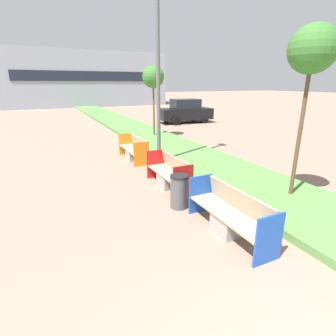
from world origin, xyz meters
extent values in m
cube|color=#568442|center=(3.20, 12.00, 0.09)|extent=(2.80, 120.00, 0.18)
cube|color=#939EAD|center=(4.00, 40.40, 3.55)|extent=(21.43, 8.41, 7.11)
cube|color=#1E2333|center=(4.00, 36.14, 3.91)|extent=(18.00, 0.08, 1.20)
cube|color=#9E9B96|center=(0.90, 3.72, 0.21)|extent=(0.52, 0.60, 0.42)
cube|color=tan|center=(0.90, 3.72, 0.44)|extent=(0.58, 2.14, 0.05)
cube|color=tan|center=(1.17, 3.72, 0.70)|extent=(0.14, 2.06, 0.48)
cube|color=blue|center=(0.90, 2.63, 0.47)|extent=(0.62, 0.04, 0.94)
cube|color=blue|center=(0.90, 4.81, 0.47)|extent=(0.62, 0.04, 0.94)
cube|color=#9E9B96|center=(0.90, 6.63, 0.21)|extent=(0.52, 0.60, 0.42)
cube|color=tan|center=(0.90, 6.63, 0.44)|extent=(0.58, 1.86, 0.05)
cube|color=tan|center=(1.17, 6.63, 0.70)|extent=(0.14, 1.79, 0.48)
cube|color=red|center=(0.90, 5.68, 0.47)|extent=(0.62, 0.04, 0.94)
cube|color=red|center=(0.90, 7.58, 0.47)|extent=(0.62, 0.04, 0.94)
cube|color=#9E9B96|center=(0.90, 9.96, 0.21)|extent=(0.52, 0.60, 0.42)
cube|color=tan|center=(0.90, 9.96, 0.44)|extent=(0.58, 1.96, 0.05)
cube|color=tan|center=(1.17, 9.96, 0.70)|extent=(0.14, 1.88, 0.48)
cube|color=orange|center=(0.90, 8.96, 0.47)|extent=(0.62, 0.04, 0.94)
cube|color=orange|center=(0.90, 10.96, 0.47)|extent=(0.62, 0.04, 0.94)
cylinder|color=#4C4F51|center=(0.54, 5.25, 0.41)|extent=(0.45, 0.45, 0.81)
cylinder|color=black|center=(0.54, 5.25, 0.84)|extent=(0.47, 0.47, 0.05)
cylinder|color=#56595B|center=(1.55, 8.79, 4.38)|extent=(0.14, 0.14, 8.77)
cylinder|color=brown|center=(3.49, 4.33, 1.74)|extent=(0.10, 0.10, 3.48)
sphere|color=#38702D|center=(3.49, 4.33, 3.79)|extent=(1.12, 1.12, 1.12)
cylinder|color=brown|center=(3.49, 13.90, 1.52)|extent=(0.10, 0.10, 3.04)
sphere|color=#38702D|center=(3.49, 13.90, 3.37)|extent=(1.21, 1.21, 1.21)
cube|color=black|center=(8.09, 18.41, 0.72)|extent=(4.36, 2.19, 0.84)
cube|color=black|center=(8.09, 18.41, 1.50)|extent=(2.25, 1.76, 0.72)
cylinder|color=black|center=(9.35, 17.51, 0.30)|extent=(0.60, 0.20, 0.60)
cylinder|color=black|center=(9.35, 19.31, 0.30)|extent=(0.60, 0.20, 0.60)
cylinder|color=black|center=(6.83, 17.51, 0.30)|extent=(0.60, 0.20, 0.60)
cylinder|color=black|center=(6.83, 19.31, 0.30)|extent=(0.60, 0.20, 0.60)
camera|label=1|loc=(-2.36, -0.14, 3.04)|focal=28.00mm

